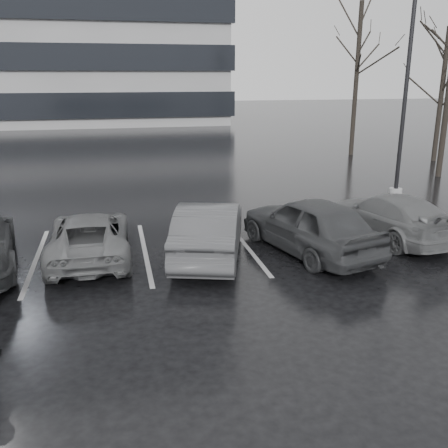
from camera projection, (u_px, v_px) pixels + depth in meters
name	position (u px, v px, depth m)	size (l,w,h in m)	color
ground	(248.00, 280.00, 11.62)	(160.00, 160.00, 0.00)	black
car_main	(310.00, 225.00, 13.25)	(1.82, 4.52, 1.54)	black
car_west_a	(209.00, 230.00, 12.96)	(1.55, 4.44, 1.46)	#2D2D2F
car_west_b	(90.00, 236.00, 12.88)	(1.99, 4.31, 1.20)	#464648
car_east	(389.00, 216.00, 14.50)	(1.82, 4.48, 1.30)	#464648
lamp_post	(406.00, 86.00, 18.90)	(0.50, 0.50, 9.15)	#97979A
stall_stripes	(196.00, 248.00, 13.78)	(19.72, 5.00, 0.00)	#AAAAAC
tree_ne	(441.00, 96.00, 26.71)	(0.26, 0.26, 7.00)	black
tree_north	(356.00, 81.00, 28.57)	(0.26, 0.26, 8.50)	black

